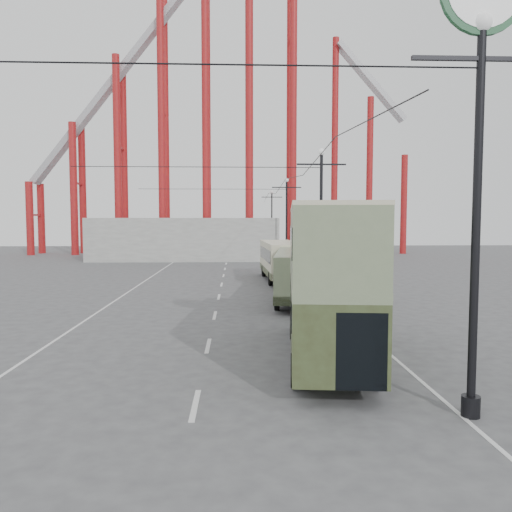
{
  "coord_description": "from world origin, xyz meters",
  "views": [
    {
      "loc": [
        0.03,
        -14.33,
        4.63
      ],
      "look_at": [
        0.99,
        9.01,
        3.0
      ],
      "focal_mm": 35.0,
      "sensor_mm": 36.0,
      "label": 1
    }
  ],
  "objects_px": {
    "pedestrian": "(312,313)",
    "double_decker_bus": "(327,274)",
    "single_decker_green": "(297,273)",
    "single_decker_cream": "(280,259)",
    "lamp_post_near": "(481,79)"
  },
  "relations": [
    {
      "from": "single_decker_green",
      "to": "pedestrian",
      "type": "bearing_deg",
      "value": -86.11
    },
    {
      "from": "single_decker_green",
      "to": "single_decker_cream",
      "type": "bearing_deg",
      "value": 97.8
    },
    {
      "from": "single_decker_green",
      "to": "single_decker_cream",
      "type": "height_order",
      "value": "single_decker_cream"
    },
    {
      "from": "lamp_post_near",
      "to": "double_decker_bus",
      "type": "distance_m",
      "value": 7.61
    },
    {
      "from": "single_decker_green",
      "to": "pedestrian",
      "type": "distance_m",
      "value": 9.07
    },
    {
      "from": "double_decker_bus",
      "to": "single_decker_cream",
      "type": "bearing_deg",
      "value": 94.87
    },
    {
      "from": "double_decker_bus",
      "to": "single_decker_cream",
      "type": "xyz_separation_m",
      "value": [
        0.46,
        22.26,
        -1.18
      ]
    },
    {
      "from": "single_decker_cream",
      "to": "pedestrian",
      "type": "distance_m",
      "value": 18.92
    },
    {
      "from": "lamp_post_near",
      "to": "single_decker_cream",
      "type": "xyz_separation_m",
      "value": [
        -2.05,
        27.44,
        -6.16
      ]
    },
    {
      "from": "pedestrian",
      "to": "double_decker_bus",
      "type": "bearing_deg",
      "value": 76.37
    },
    {
      "from": "double_decker_bus",
      "to": "pedestrian",
      "type": "relative_size",
      "value": 5.43
    },
    {
      "from": "single_decker_cream",
      "to": "pedestrian",
      "type": "xyz_separation_m",
      "value": [
        -0.42,
        -18.9,
        -0.8
      ]
    },
    {
      "from": "double_decker_bus",
      "to": "single_decker_cream",
      "type": "height_order",
      "value": "double_decker_bus"
    },
    {
      "from": "single_decker_cream",
      "to": "pedestrian",
      "type": "relative_size",
      "value": 5.42
    },
    {
      "from": "pedestrian",
      "to": "single_decker_green",
      "type": "bearing_deg",
      "value": -106.4
    }
  ]
}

